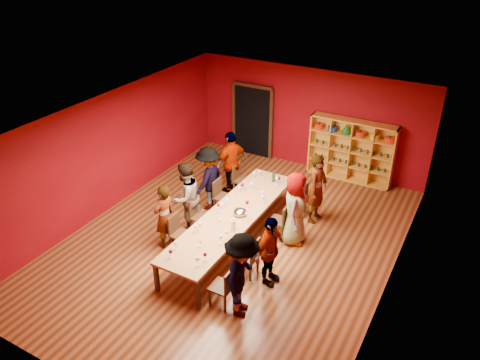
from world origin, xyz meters
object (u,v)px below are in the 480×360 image
at_px(chair_person_left_4, 240,178).
at_px(chair_person_right_3, 282,219).
at_px(tasting_table, 232,216).
at_px(spittoon_bowl, 240,212).
at_px(person_left_1, 164,216).
at_px(person_right_1, 270,251).
at_px(person_right_4, 317,188).
at_px(chair_person_left_1, 178,231).
at_px(person_right_3, 295,209).
at_px(chair_person_right_4, 300,198).
at_px(person_left_2, 186,197).
at_px(person_right_0, 242,276).
at_px(chair_person_right_0, 225,285).
at_px(wine_bottle, 273,177).
at_px(chair_person_left_2, 198,214).
at_px(person_left_3, 208,179).
at_px(chair_person_left_3, 221,194).
at_px(shelving_unit, 352,147).
at_px(chair_person_right_1, 250,256).
at_px(person_left_4, 231,163).

xyz_separation_m(chair_person_left_4, chair_person_right_3, (1.82, -1.28, 0.00)).
bearing_deg(tasting_table, spittoon_bowl, 25.96).
bearing_deg(person_left_1, person_right_1, 99.53).
relative_size(chair_person_right_3, person_right_4, 0.50).
height_order(chair_person_left_1, spittoon_bowl, spittoon_bowl).
distance_m(tasting_table, person_right_3, 1.43).
bearing_deg(chair_person_left_4, chair_person_right_4, -5.79).
xyz_separation_m(person_left_2, person_right_4, (2.58, 1.85, 0.02)).
relative_size(person_right_0, chair_person_right_4, 1.98).
bearing_deg(chair_person_right_4, chair_person_left_1, -124.51).
bearing_deg(person_left_1, chair_person_left_1, 99.50).
xyz_separation_m(chair_person_right_0, person_right_0, (0.36, 0.00, 0.39)).
relative_size(chair_person_right_4, person_right_4, 0.50).
bearing_deg(wine_bottle, chair_person_left_2, -119.56).
bearing_deg(chair_person_right_3, chair_person_right_4, 90.00).
relative_size(chair_person_left_1, person_left_3, 0.52).
xyz_separation_m(chair_person_right_4, wine_bottle, (-0.76, 0.02, 0.38)).
distance_m(chair_person_left_1, spittoon_bowl, 1.44).
relative_size(person_left_2, person_left_3, 1.02).
height_order(chair_person_left_3, person_right_0, person_right_0).
distance_m(shelving_unit, person_right_1, 5.15).
bearing_deg(person_left_3, chair_person_left_2, 18.17).
distance_m(tasting_table, chair_person_left_3, 1.38).
height_order(chair_person_left_3, chair_person_right_4, same).
bearing_deg(person_right_1, chair_person_left_1, 97.43).
height_order(chair_person_right_3, chair_person_right_4, same).
bearing_deg(person_right_3, tasting_table, 107.85).
bearing_deg(chair_person_right_4, tasting_table, -116.62).
height_order(chair_person_right_3, person_right_4, person_right_4).
height_order(chair_person_left_3, spittoon_bowl, spittoon_bowl).
relative_size(shelving_unit, spittoon_bowl, 7.74).
bearing_deg(chair_person_right_1, person_left_1, -179.96).
xyz_separation_m(tasting_table, person_right_3, (1.22, 0.72, 0.18)).
distance_m(person_left_3, person_right_4, 2.73).
relative_size(person_left_4, chair_person_right_4, 2.00).
bearing_deg(person_left_1, shelving_unit, 162.10).
relative_size(chair_person_left_2, spittoon_bowl, 2.87).
bearing_deg(wine_bottle, chair_person_left_1, -111.69).
height_order(tasting_table, chair_person_right_1, chair_person_right_1).
distance_m(person_left_1, chair_person_left_4, 2.87).
xyz_separation_m(person_right_4, spittoon_bowl, (-1.17, -1.74, -0.07)).
relative_size(person_left_4, person_right_3, 1.01).
bearing_deg(spittoon_bowl, person_left_2, -175.41).
distance_m(shelving_unit, chair_person_left_4, 3.31).
distance_m(person_left_1, person_right_1, 2.61).
bearing_deg(spittoon_bowl, wine_bottle, 90.35).
distance_m(chair_person_right_3, person_right_3, 0.50).
height_order(chair_person_right_0, person_right_0, person_right_0).
bearing_deg(tasting_table, person_left_2, -178.43).
distance_m(chair_person_left_3, person_right_1, 2.92).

